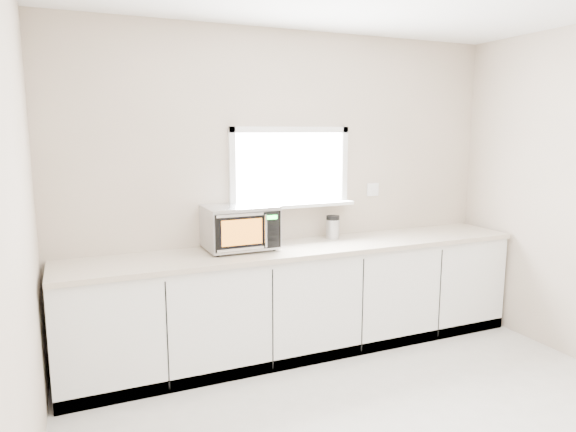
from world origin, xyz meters
TOP-DOWN VIEW (x-y plane):
  - back_wall at (0.00, 2.00)m, footprint 4.00×0.17m
  - cabinets at (0.00, 1.70)m, footprint 3.92×0.60m
  - countertop at (0.00, 1.69)m, footprint 3.92×0.64m
  - microwave at (-0.53, 1.79)m, footprint 0.56×0.46m
  - knife_block at (-0.66, 1.72)m, footprint 0.13×0.25m
  - cutting_board at (-0.65, 1.94)m, footprint 0.31×0.07m
  - coffee_grinder at (0.36, 1.86)m, footprint 0.14×0.14m

SIDE VIEW (x-z plane):
  - cabinets at x=0.00m, z-range 0.00..0.88m
  - countertop at x=0.00m, z-range 0.88..0.92m
  - coffee_grinder at x=0.36m, z-range 0.92..1.13m
  - knife_block at x=-0.66m, z-range 0.89..1.24m
  - cutting_board at x=-0.65m, z-range 0.92..1.23m
  - microwave at x=-0.53m, z-range 0.93..1.29m
  - back_wall at x=0.00m, z-range 0.01..2.71m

